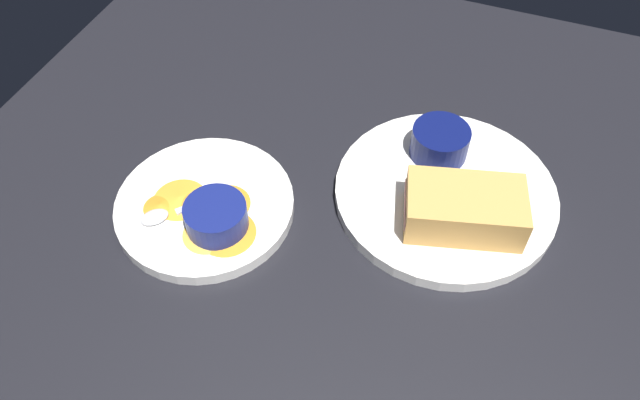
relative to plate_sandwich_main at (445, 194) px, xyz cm
name	(u,v)px	position (x,y,z in cm)	size (l,w,h in cm)	color
ground_plane	(366,274)	(5.59, 12.75, -2.30)	(110.00, 110.00, 3.00)	black
plate_sandwich_main	(445,194)	(0.00, 0.00, 0.00)	(26.37, 26.37, 1.60)	white
sandwich_half_near	(465,209)	(-2.73, 4.20, 3.20)	(14.62, 10.72, 4.80)	tan
ramekin_dark_sauce	(440,141)	(2.42, -5.42, 2.88)	(7.07, 7.07, 3.86)	#0C144C
spoon_by_dark_ramekin	(457,184)	(-0.98, -0.97, 1.16)	(7.17, 8.74, 0.80)	silver
plate_chips_companion	(205,206)	(25.96, 11.98, 0.00)	(20.94, 20.94, 1.60)	white
ramekin_light_gravy	(216,216)	(22.82, 14.60, 2.60)	(7.04, 7.04, 3.34)	navy
spoon_by_gravy_ramekin	(166,213)	(29.06, 15.36, 1.16)	(7.76, 8.28, 0.80)	silver
plantain_chip_scatter	(202,213)	(25.26, 13.82, 1.10)	(16.14, 12.23, 0.60)	orange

